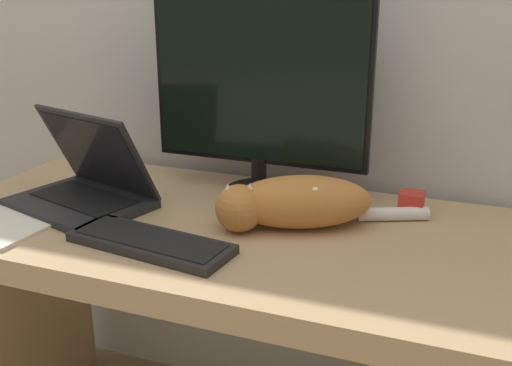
# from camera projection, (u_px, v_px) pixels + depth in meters

# --- Properties ---
(desk) EXTENTS (1.35, 0.67, 0.74)m
(desk) POSITION_uv_depth(u_px,v_px,m) (216.00, 283.00, 1.46)
(desk) COLOR tan
(desk) RESTS_ON ground_plane
(monitor) EXTENTS (0.56, 0.17, 0.51)m
(monitor) POSITION_uv_depth(u_px,v_px,m) (259.00, 93.00, 1.48)
(monitor) COLOR black
(monitor) RESTS_ON desk
(laptop) EXTENTS (0.38, 0.33, 0.24)m
(laptop) POSITION_uv_depth(u_px,v_px,m) (85.00, 187.00, 1.49)
(laptop) COLOR #232326
(laptop) RESTS_ON desk
(external_keyboard) EXTENTS (0.37, 0.17, 0.02)m
(external_keyboard) POSITION_uv_depth(u_px,v_px,m) (151.00, 243.00, 1.27)
(external_keyboard) COLOR black
(external_keyboard) RESTS_ON desk
(cat) EXTENTS (0.45, 0.29, 0.12)m
(cat) POSITION_uv_depth(u_px,v_px,m) (294.00, 202.00, 1.35)
(cat) COLOR #C67A38
(cat) RESTS_ON desk
(paper_notepad) EXTENTS (0.24, 0.27, 0.01)m
(paper_notepad) POSITION_uv_depth(u_px,v_px,m) (10.00, 221.00, 1.39)
(paper_notepad) COLOR white
(paper_notepad) RESTS_ON desk
(small_toy) EXTENTS (0.06, 0.06, 0.06)m
(small_toy) POSITION_uv_depth(u_px,v_px,m) (411.00, 204.00, 1.43)
(small_toy) COLOR red
(small_toy) RESTS_ON desk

